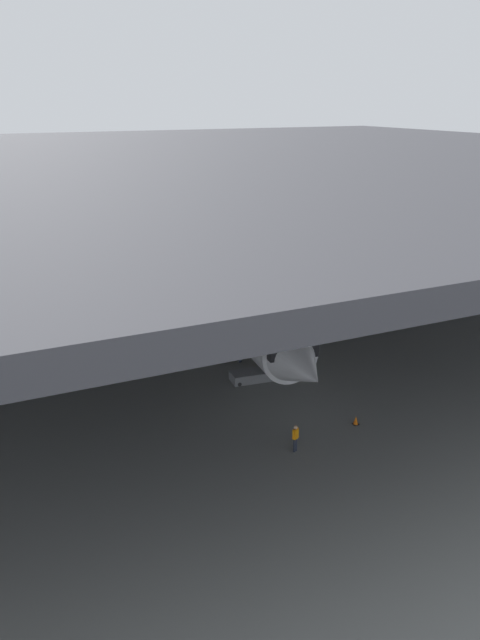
# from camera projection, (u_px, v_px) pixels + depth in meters

# --- Properties ---
(ground_plane) EXTENTS (110.00, 110.00, 0.00)m
(ground_plane) POSITION_uv_depth(u_px,v_px,m) (228.00, 325.00, 58.57)
(ground_plane) COLOR slate
(hangar_structure) EXTENTS (121.00, 99.00, 14.26)m
(hangar_structure) POSITION_uv_depth(u_px,v_px,m) (171.00, 161.00, 65.69)
(hangar_structure) COLOR #4C4F54
(hangar_structure) RESTS_ON ground_plane
(airplane_main) EXTENTS (38.27, 39.36, 12.20)m
(airplane_main) POSITION_uv_depth(u_px,v_px,m) (222.00, 292.00, 55.96)
(airplane_main) COLOR white
(airplane_main) RESTS_ON ground_plane
(boarding_stairs) EXTENTS (4.50, 2.00, 4.81)m
(boarding_stairs) POSITION_uv_depth(u_px,v_px,m) (257.00, 370.00, 46.97)
(boarding_stairs) COLOR slate
(boarding_stairs) RESTS_ON ground_plane
(crew_worker_near_nose) EXTENTS (0.51, 0.35, 1.72)m
(crew_worker_near_nose) POSITION_uv_depth(u_px,v_px,m) (295.00, 437.00, 37.30)
(crew_worker_near_nose) COLOR #232838
(crew_worker_near_nose) RESTS_ON ground_plane
(crew_worker_by_stairs) EXTENTS (0.44, 0.40, 1.59)m
(crew_worker_by_stairs) POSITION_uv_depth(u_px,v_px,m) (240.00, 352.00, 50.01)
(crew_worker_by_stairs) COLOR #232838
(crew_worker_by_stairs) RESTS_ON ground_plane
(traffic_cone_orange) EXTENTS (0.36, 0.36, 0.60)m
(traffic_cone_orange) POSITION_uv_depth(u_px,v_px,m) (356.00, 420.00, 40.62)
(traffic_cone_orange) COLOR black
(traffic_cone_orange) RESTS_ON ground_plane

